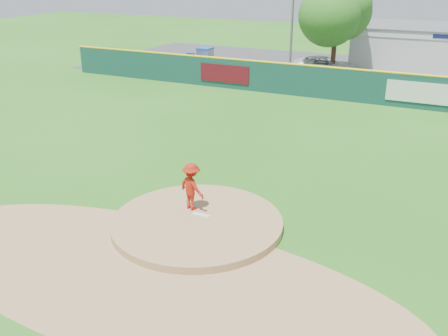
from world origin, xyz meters
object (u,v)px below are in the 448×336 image
at_px(van, 325,66).
at_px(playground_slide, 205,58).
at_px(pitcher, 192,187).
at_px(deciduous_tree, 337,14).

bearing_deg(van, playground_slide, 91.82).
relative_size(pitcher, playground_slide, 0.52).
bearing_deg(playground_slide, deciduous_tree, 9.56).
bearing_deg(playground_slide, pitcher, -63.23).
bearing_deg(playground_slide, van, 11.66).
relative_size(pitcher, deciduous_tree, 0.22).
distance_m(van, deciduous_tree, 3.91).
height_order(pitcher, playground_slide, pitcher).
relative_size(van, playground_slide, 1.58).
height_order(pitcher, deciduous_tree, deciduous_tree).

